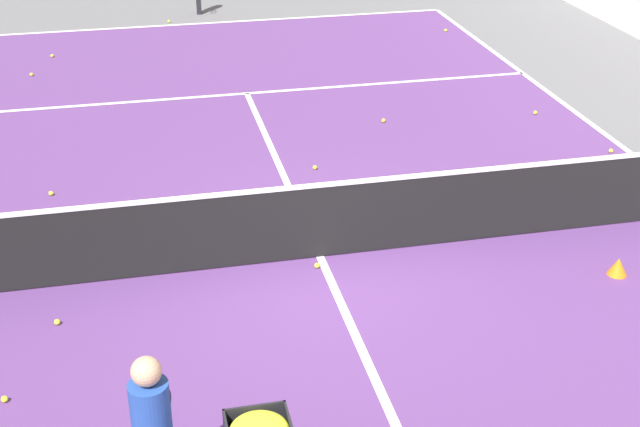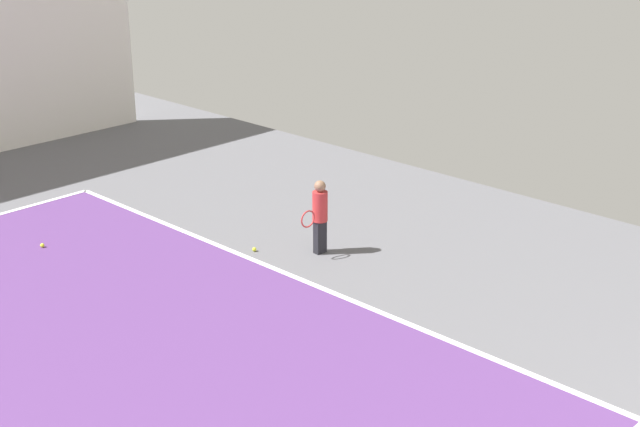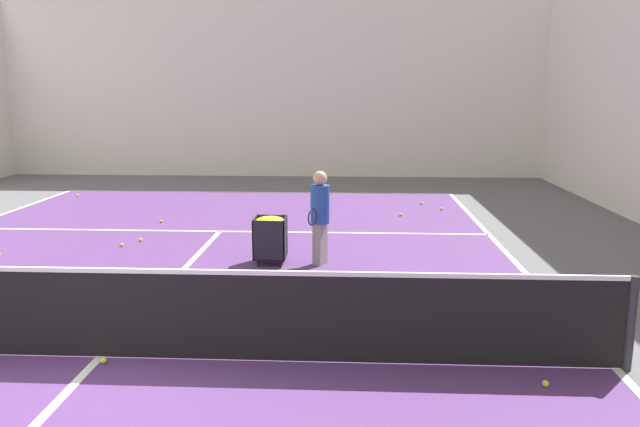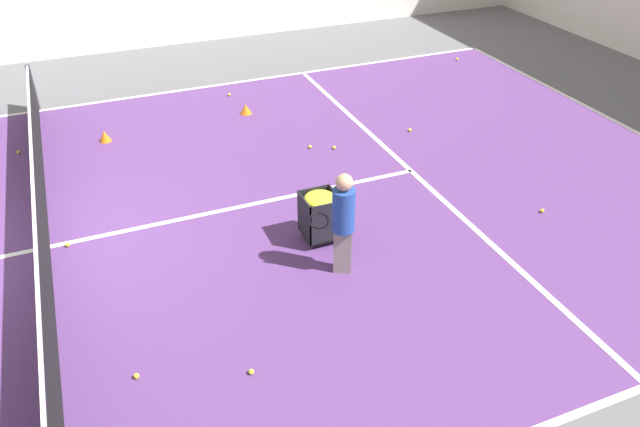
# 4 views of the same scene
# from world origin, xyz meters

# --- Properties ---
(ground_plane) EXTENTS (34.22, 34.22, 0.00)m
(ground_plane) POSITION_xyz_m (0.00, 0.00, 0.00)
(ground_plane) COLOR #5B5B60
(court_playing_area) EXTENTS (11.20, 23.07, 0.00)m
(court_playing_area) POSITION_xyz_m (0.00, 0.00, 0.00)
(court_playing_area) COLOR #563370
(court_playing_area) RESTS_ON ground
(line_baseline_far) EXTENTS (11.20, 0.10, 0.00)m
(line_baseline_far) POSITION_xyz_m (0.00, 11.53, 0.01)
(line_baseline_far) COLOR white
(line_baseline_far) RESTS_ON ground
(line_sideline_left) EXTENTS (0.10, 23.07, 0.00)m
(line_sideline_left) POSITION_xyz_m (-5.60, 0.00, 0.01)
(line_sideline_left) COLOR white
(line_sideline_left) RESTS_ON ground
(line_service_far) EXTENTS (11.20, 0.10, 0.00)m
(line_service_far) POSITION_xyz_m (0.00, 6.34, 0.01)
(line_service_far) COLOR white
(line_service_far) RESTS_ON ground
(line_centre_service) EXTENTS (0.10, 12.69, 0.00)m
(line_centre_service) POSITION_xyz_m (0.00, 0.00, 0.01)
(line_centre_service) COLOR white
(line_centre_service) RESTS_ON ground
(tennis_net) EXTENTS (11.50, 0.10, 1.03)m
(tennis_net) POSITION_xyz_m (0.00, 0.00, 0.53)
(tennis_net) COLOR #2D2D33
(tennis_net) RESTS_ON ground
(coach_at_net) EXTENTS (0.43, 0.67, 1.60)m
(coach_at_net) POSITION_xyz_m (2.24, 3.93, 0.92)
(coach_at_net) COLOR gray
(coach_at_net) RESTS_ON ground
(ball_cart) EXTENTS (0.54, 0.53, 0.82)m
(ball_cart) POSITION_xyz_m (1.39, 3.94, 0.57)
(ball_cart) COLOR black
(ball_cart) RESTS_ON ground
(training_cone_0) EXTENTS (0.26, 0.26, 0.22)m
(training_cone_0) POSITION_xyz_m (-3.70, 4.26, 0.11)
(training_cone_0) COLOR orange
(training_cone_0) RESTS_ON ground
(training_cone_1) EXTENTS (0.24, 0.24, 0.22)m
(training_cone_1) POSITION_xyz_m (-3.46, 1.22, 0.12)
(training_cone_1) COLOR orange
(training_cone_1) RESTS_ON ground
(tennis_ball_0) EXTENTS (0.07, 0.07, 0.07)m
(tennis_ball_0) POSITION_xyz_m (2.09, 7.66, 0.04)
(tennis_ball_0) COLOR yellow
(tennis_ball_0) RESTS_ON ground
(tennis_ball_3) EXTENTS (0.07, 0.07, 0.07)m
(tennis_ball_3) POSITION_xyz_m (-4.92, 10.53, 0.04)
(tennis_ball_3) COLOR yellow
(tennis_ball_3) RESTS_ON ground
(tennis_ball_4) EXTENTS (0.07, 0.07, 0.07)m
(tennis_ball_4) POSITION_xyz_m (0.10, 0.27, 0.04)
(tennis_ball_4) COLOR yellow
(tennis_ball_4) RESTS_ON ground
(tennis_ball_5) EXTENTS (0.07, 0.07, 0.07)m
(tennis_ball_5) POSITION_xyz_m (3.65, 2.12, 0.04)
(tennis_ball_5) COLOR yellow
(tennis_ball_5) RESTS_ON ground
(tennis_ball_10) EXTENTS (0.07, 0.07, 0.07)m
(tennis_ball_10) POSITION_xyz_m (-1.37, 5.38, 0.04)
(tennis_ball_10) COLOR yellow
(tennis_ball_10) RESTS_ON ground
(tennis_ball_13) EXTENTS (0.07, 0.07, 0.07)m
(tennis_ball_13) POSITION_xyz_m (3.20, 0.85, 0.04)
(tennis_ball_13) COLOR yellow
(tennis_ball_13) RESTS_ON ground
(tennis_ball_15) EXTENTS (0.07, 0.07, 0.07)m
(tennis_ball_15) POSITION_xyz_m (-1.58, 4.95, 0.04)
(tennis_ball_15) COLOR yellow
(tennis_ball_15) RESTS_ON ground
(tennis_ball_16) EXTENTS (0.07, 0.07, 0.07)m
(tennis_ball_16) POSITION_xyz_m (0.11, -0.15, 0.04)
(tennis_ball_16) COLOR yellow
(tennis_ball_16) RESTS_ON ground
(tennis_ball_19) EXTENTS (0.07, 0.07, 0.07)m
(tennis_ball_19) POSITION_xyz_m (-1.51, 7.16, 0.04)
(tennis_ball_19) COLOR yellow
(tennis_ball_19) RESTS_ON ground
(tennis_ball_24) EXTENTS (0.07, 0.07, 0.07)m
(tennis_ball_24) POSITION_xyz_m (-4.83, 4.18, 0.04)
(tennis_ball_24) COLOR yellow
(tennis_ball_24) RESTS_ON ground
(tennis_ball_25) EXTENTS (0.07, 0.07, 0.07)m
(tennis_ball_25) POSITION_xyz_m (-3.53, -0.42, 0.04)
(tennis_ball_25) COLOR yellow
(tennis_ball_25) RESTS_ON ground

